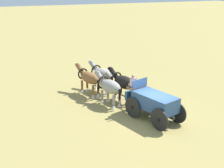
{
  "coord_description": "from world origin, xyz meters",
  "views": [
    {
      "loc": [
        -14.09,
        9.42,
        8.21
      ],
      "look_at": [
        4.36,
        0.96,
        1.2
      ],
      "focal_mm": 46.26,
      "sensor_mm": 36.0,
      "label": 1
    }
  ],
  "objects_px": {
    "show_wagon": "(153,102)",
    "draft_horse_rear_off": "(123,83)",
    "draft_horse_lead_near": "(89,78)",
    "draft_horse_rear_near": "(109,87)",
    "draft_horse_lead_off": "(102,75)"
  },
  "relations": [
    {
      "from": "show_wagon",
      "to": "draft_horse_rear_off",
      "type": "xyz_separation_m",
      "value": [
        3.69,
        0.25,
        0.17
      ]
    },
    {
      "from": "show_wagon",
      "to": "draft_horse_lead_near",
      "type": "xyz_separation_m",
      "value": [
        5.9,
        2.15,
        0.14
      ]
    },
    {
      "from": "draft_horse_rear_near",
      "to": "draft_horse_rear_off",
      "type": "distance_m",
      "value": 1.3
    },
    {
      "from": "draft_horse_rear_near",
      "to": "draft_horse_lead_near",
      "type": "xyz_separation_m",
      "value": [
        2.53,
        0.64,
        0.01
      ]
    },
    {
      "from": "show_wagon",
      "to": "draft_horse_lead_off",
      "type": "relative_size",
      "value": 1.93
    },
    {
      "from": "draft_horse_rear_near",
      "to": "show_wagon",
      "type": "bearing_deg",
      "value": -155.85
    },
    {
      "from": "draft_horse_rear_near",
      "to": "draft_horse_lead_off",
      "type": "bearing_deg",
      "value": -12.53
    },
    {
      "from": "draft_horse_rear_off",
      "to": "draft_horse_rear_near",
      "type": "bearing_deg",
      "value": 104.17
    },
    {
      "from": "draft_horse_rear_near",
      "to": "draft_horse_lead_off",
      "type": "distance_m",
      "value": 2.9
    },
    {
      "from": "show_wagon",
      "to": "draft_horse_rear_off",
      "type": "distance_m",
      "value": 3.7
    },
    {
      "from": "draft_horse_rear_near",
      "to": "draft_horse_lead_off",
      "type": "height_order",
      "value": "draft_horse_lead_off"
    },
    {
      "from": "draft_horse_lead_off",
      "to": "draft_horse_lead_near",
      "type": "bearing_deg",
      "value": 103.3
    },
    {
      "from": "draft_horse_lead_off",
      "to": "draft_horse_rear_near",
      "type": "bearing_deg",
      "value": 167.47
    },
    {
      "from": "show_wagon",
      "to": "draft_horse_lead_near",
      "type": "relative_size",
      "value": 1.89
    },
    {
      "from": "draft_horse_rear_off",
      "to": "draft_horse_lead_off",
      "type": "xyz_separation_m",
      "value": [
        2.51,
        0.63,
        -0.02
      ]
    }
  ]
}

